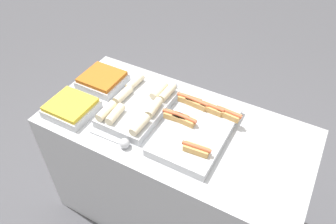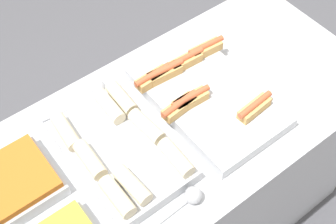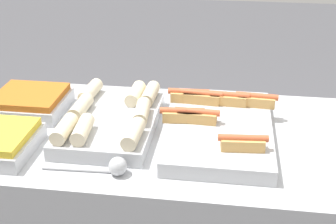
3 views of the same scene
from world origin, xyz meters
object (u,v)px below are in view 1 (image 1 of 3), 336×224
Objects in this scene: tray_hotdogs at (197,127)px; serving_spoon_far at (171,86)px; tray_wraps at (138,106)px; tray_side_back at (102,80)px; serving_spoon_near at (123,143)px; tray_side_front at (71,108)px.

serving_spoon_far is at bearing 138.77° from tray_hotdogs.
tray_wraps is 0.28m from serving_spoon_far.
tray_side_back is 1.01× the size of serving_spoon_near.
tray_wraps reaches higher than serving_spoon_far.
tray_wraps is 1.81× the size of serving_spoon_far.
tray_side_back is at bearing 163.34° from tray_wraps.
serving_spoon_near is (0.07, -0.27, -0.01)m from tray_wraps.
tray_hotdogs is 0.39m from serving_spoon_far.
serving_spoon_near is (0.41, -0.07, -0.01)m from tray_side_front.
tray_hotdogs is at bearing 43.65° from serving_spoon_near.
serving_spoon_near is 0.54m from serving_spoon_far.
tray_hotdogs is at bearing -41.23° from serving_spoon_far.
tray_hotdogs is 2.11× the size of tray_side_back.
serving_spoon_near and serving_spoon_far have the same top height.
tray_side_back is at bearing 90.00° from tray_side_front.
serving_spoon_near is (0.41, -0.37, -0.01)m from tray_side_back.
tray_wraps is at bearing 105.34° from serving_spoon_near.
serving_spoon_near is at bearing -74.66° from tray_wraps.
tray_side_back is (-0.34, 0.10, -0.00)m from tray_wraps.
tray_side_front is at bearing -163.52° from tray_hotdogs.
tray_wraps is 0.39m from tray_side_front.
tray_side_back is at bearing 137.86° from serving_spoon_near.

